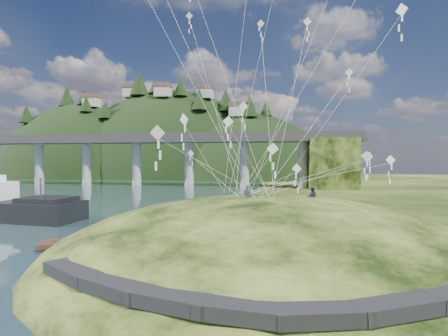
# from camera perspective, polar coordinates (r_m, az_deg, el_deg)

# --- Properties ---
(ground) EXTENTS (320.00, 320.00, 0.00)m
(ground) POSITION_cam_1_polar(r_m,az_deg,el_deg) (27.09, -10.87, -15.29)
(ground) COLOR black
(ground) RESTS_ON ground
(grass_hill) EXTENTS (36.00, 32.00, 13.00)m
(grass_hill) POSITION_cam_1_polar(r_m,az_deg,el_deg) (27.94, 7.12, -17.98)
(grass_hill) COLOR black
(grass_hill) RESTS_ON ground
(footpath) EXTENTS (22.29, 5.84, 0.83)m
(footpath) POSITION_cam_1_polar(r_m,az_deg,el_deg) (15.74, 3.25, -19.92)
(footpath) COLOR black
(footpath) RESTS_ON ground
(bridge) EXTENTS (160.00, 11.00, 15.00)m
(bridge) POSITION_cam_1_polar(r_m,az_deg,el_deg) (100.84, -11.20, 2.62)
(bridge) COLOR #2D2B2B
(bridge) RESTS_ON ground
(far_ridge) EXTENTS (153.00, 70.00, 94.50)m
(far_ridge) POSITION_cam_1_polar(r_m,az_deg,el_deg) (156.39, -10.32, -4.04)
(far_ridge) COLOR black
(far_ridge) RESTS_ON ground
(work_barge) EXTENTS (21.49, 7.52, 7.38)m
(work_barge) POSITION_cam_1_polar(r_m,az_deg,el_deg) (53.39, -32.63, -5.12)
(work_barge) COLOR black
(work_barge) RESTS_ON ground
(wooden_dock) EXTENTS (15.44, 8.66, 1.13)m
(wooden_dock) POSITION_cam_1_polar(r_m,az_deg,el_deg) (33.34, -14.32, -11.21)
(wooden_dock) COLOR #331914
(wooden_dock) RESTS_ON ground
(kite_flyers) EXTENTS (5.67, 2.37, 1.91)m
(kite_flyers) POSITION_cam_1_polar(r_m,az_deg,el_deg) (27.03, 10.17, -2.91)
(kite_flyers) COLOR #262732
(kite_flyers) RESTS_ON ground
(kite_swarm) EXTENTS (19.97, 17.52, 21.69)m
(kite_swarm) POSITION_cam_1_polar(r_m,az_deg,el_deg) (28.18, 7.95, 15.82)
(kite_swarm) COLOR silver
(kite_swarm) RESTS_ON ground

